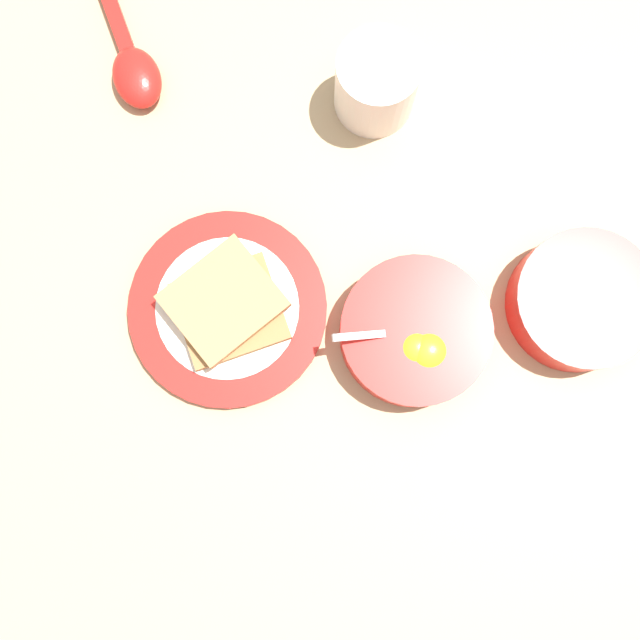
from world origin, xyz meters
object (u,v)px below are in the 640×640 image
Objects in this scene: toast_plate at (228,309)px; congee_bowl at (581,301)px; egg_bowl at (415,333)px; toast_sandwich at (227,306)px; soup_spoon at (133,67)px; drinking_cup at (376,83)px.

congee_bowl is at bearing -135.74° from toast_plate.
egg_bowl reaches higher than toast_sandwich.
toast_plate is 1.26× the size of soup_spoon.
toast_sandwich is at bearing 99.94° from drinking_cup.
soup_spoon is (0.25, -0.11, 0.01)m from toast_plate.
toast_sandwich is (-0.00, -0.00, 0.02)m from toast_plate.
drinking_cup is at bearing -3.84° from congee_bowl.
soup_spoon is 0.51m from congee_bowl.
toast_plate is (0.15, 0.11, -0.02)m from egg_bowl.
toast_plate is at bearing 17.61° from toast_sandwich.
drinking_cup is (0.20, -0.15, 0.02)m from egg_bowl.
drinking_cup is (0.04, -0.26, 0.04)m from toast_plate.
soup_spoon is 1.15× the size of congee_bowl.
congee_bowl is 0.29m from drinking_cup.
toast_sandwich is 0.35m from congee_bowl.
soup_spoon reaches higher than toast_plate.
toast_plate is at bearing 35.44° from egg_bowl.
drinking_cup is at bearing -80.34° from toast_plate.
toast_sandwich is at bearing -162.39° from toast_plate.
egg_bowl is 0.17m from congee_bowl.
toast_sandwich is 0.94× the size of congee_bowl.
drinking_cup is at bearing -80.06° from toast_sandwich.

